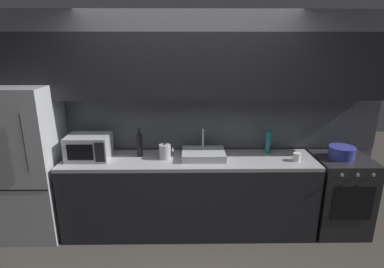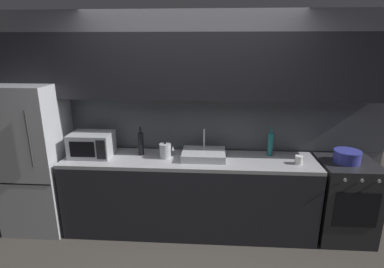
# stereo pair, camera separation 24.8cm
# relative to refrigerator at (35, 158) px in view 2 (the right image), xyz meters

# --- Properties ---
(back_wall) EXTENTS (4.56, 0.44, 2.50)m
(back_wall) POSITION_rel_refrigerator_xyz_m (1.79, 0.30, 0.69)
(back_wall) COLOR slate
(back_wall) RESTS_ON ground
(counter_run) EXTENTS (2.82, 0.60, 0.90)m
(counter_run) POSITION_rel_refrigerator_xyz_m (1.79, 0.00, -0.41)
(counter_run) COLOR black
(counter_run) RESTS_ON ground
(refrigerator) EXTENTS (0.68, 0.69, 1.72)m
(refrigerator) POSITION_rel_refrigerator_xyz_m (0.00, 0.00, 0.00)
(refrigerator) COLOR #ADAFB5
(refrigerator) RESTS_ON ground
(oven_range) EXTENTS (0.60, 0.62, 0.90)m
(oven_range) POSITION_rel_refrigerator_xyz_m (3.54, -0.00, -0.41)
(oven_range) COLOR #232326
(oven_range) RESTS_ON ground
(microwave) EXTENTS (0.46, 0.35, 0.27)m
(microwave) POSITION_rel_refrigerator_xyz_m (0.68, 0.02, 0.17)
(microwave) COLOR #A8AAAF
(microwave) RESTS_ON counter_run
(sink_basin) EXTENTS (0.48, 0.38, 0.30)m
(sink_basin) POSITION_rel_refrigerator_xyz_m (1.95, 0.03, 0.08)
(sink_basin) COLOR #ADAFB5
(sink_basin) RESTS_ON counter_run
(kettle) EXTENTS (0.17, 0.13, 0.19)m
(kettle) POSITION_rel_refrigerator_xyz_m (1.52, 0.01, 0.12)
(kettle) COLOR #B7BABF
(kettle) RESTS_ON counter_run
(wine_bottle_teal) EXTENTS (0.06, 0.06, 0.34)m
(wine_bottle_teal) POSITION_rel_refrigerator_xyz_m (2.71, 0.16, 0.18)
(wine_bottle_teal) COLOR #19666B
(wine_bottle_teal) RESTS_ON counter_run
(wine_bottle_dark) EXTENTS (0.06, 0.06, 0.33)m
(wine_bottle_dark) POSITION_rel_refrigerator_xyz_m (1.23, 0.08, 0.18)
(wine_bottle_dark) COLOR black
(wine_bottle_dark) RESTS_ON counter_run
(mug_white) EXTENTS (0.08, 0.08, 0.09)m
(mug_white) POSITION_rel_refrigerator_xyz_m (2.97, -0.08, 0.08)
(mug_white) COLOR silver
(mug_white) RESTS_ON counter_run
(cooking_pot) EXTENTS (0.28, 0.28, 0.13)m
(cooking_pot) POSITION_rel_refrigerator_xyz_m (3.50, 0.00, 0.11)
(cooking_pot) COLOR #333899
(cooking_pot) RESTS_ON oven_range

